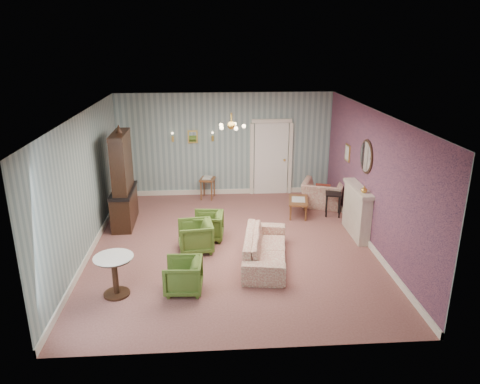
{
  "coord_description": "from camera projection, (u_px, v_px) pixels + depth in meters",
  "views": [
    {
      "loc": [
        -0.46,
        -9.06,
        4.34
      ],
      "look_at": [
        0.2,
        0.4,
        1.1
      ],
      "focal_mm": 34.21,
      "sensor_mm": 36.0,
      "label": 1
    }
  ],
  "objects": [
    {
      "name": "floor",
      "position": [
        232.0,
        246.0,
        9.99
      ],
      "size": [
        7.0,
        7.0,
        0.0
      ],
      "primitive_type": "plane",
      "color": "#8C5A51",
      "rests_on": "ground"
    },
    {
      "name": "sconce_right",
      "position": [
        213.0,
        137.0,
        12.66
      ],
      "size": [
        0.16,
        0.12,
        0.3
      ],
      "primitive_type": null,
      "color": "gold",
      "rests_on": "wall_back"
    },
    {
      "name": "wall_front",
      "position": [
        245.0,
        260.0,
        6.21
      ],
      "size": [
        6.0,
        0.0,
        6.0
      ],
      "primitive_type": "plane",
      "rotation": [
        -1.57,
        0.0,
        0.0
      ],
      "color": "slate",
      "rests_on": "ground"
    },
    {
      "name": "olive_chair_a",
      "position": [
        183.0,
        274.0,
        8.1
      ],
      "size": [
        0.65,
        0.68,
        0.67
      ],
      "primitive_type": "imported",
      "rotation": [
        0.0,
        0.0,
        -1.63
      ],
      "color": "#476623",
      "rests_on": "floor"
    },
    {
      "name": "coffee_table",
      "position": [
        298.0,
        207.0,
        11.62
      ],
      "size": [
        0.61,
        0.91,
        0.43
      ],
      "primitive_type": null,
      "rotation": [
        0.0,
        0.0,
        -0.18
      ],
      "color": "brown",
      "rests_on": "floor"
    },
    {
      "name": "door",
      "position": [
        271.0,
        157.0,
        12.99
      ],
      "size": [
        1.12,
        0.12,
        2.16
      ],
      "primitive_type": null,
      "color": "white",
      "rests_on": "floor"
    },
    {
      "name": "olive_chair_c",
      "position": [
        208.0,
        225.0,
        10.23
      ],
      "size": [
        0.68,
        0.72,
        0.68
      ],
      "primitive_type": "imported",
      "rotation": [
        0.0,
        0.0,
        -1.66
      ],
      "color": "#476623",
      "rests_on": "floor"
    },
    {
      "name": "sconce_left",
      "position": [
        173.0,
        137.0,
        12.59
      ],
      "size": [
        0.16,
        0.12,
        0.3
      ],
      "primitive_type": null,
      "color": "gold",
      "rests_on": "wall_back"
    },
    {
      "name": "wall_left",
      "position": [
        85.0,
        186.0,
        9.32
      ],
      "size": [
        0.0,
        7.0,
        7.0
      ],
      "primitive_type": "plane",
      "rotation": [
        1.57,
        0.0,
        1.57
      ],
      "color": "slate",
      "rests_on": "ground"
    },
    {
      "name": "nesting_table",
      "position": [
        208.0,
        187.0,
        12.82
      ],
      "size": [
        0.48,
        0.56,
        0.64
      ],
      "primitive_type": null,
      "rotation": [
        0.0,
        0.0,
        -0.21
      ],
      "color": "brown",
      "rests_on": "floor"
    },
    {
      "name": "dresser",
      "position": [
        122.0,
        177.0,
        10.79
      ],
      "size": [
        0.52,
        1.44,
        2.38
      ],
      "primitive_type": null,
      "rotation": [
        0.0,
        0.0,
        0.02
      ],
      "color": "black",
      "rests_on": "floor"
    },
    {
      "name": "pedestal_table",
      "position": [
        115.0,
        276.0,
        7.97
      ],
      "size": [
        0.88,
        0.88,
        0.75
      ],
      "primitive_type": null,
      "rotation": [
        0.0,
        0.0,
        -0.34
      ],
      "color": "black",
      "rests_on": "floor"
    },
    {
      "name": "sofa_chintz",
      "position": [
        265.0,
        243.0,
        9.15
      ],
      "size": [
        0.92,
        2.15,
        0.81
      ],
      "primitive_type": "imported",
      "rotation": [
        0.0,
        0.0,
        1.42
      ],
      "color": "#9E483F",
      "rests_on": "floor"
    },
    {
      "name": "wall_back",
      "position": [
        225.0,
        145.0,
        12.82
      ],
      "size": [
        6.0,
        0.0,
        6.0
      ],
      "primitive_type": "plane",
      "rotation": [
        1.57,
        0.0,
        0.0
      ],
      "color": "slate",
      "rests_on": "ground"
    },
    {
      "name": "gilt_mirror_back",
      "position": [
        193.0,
        137.0,
        12.65
      ],
      "size": [
        0.28,
        0.06,
        0.36
      ],
      "primitive_type": null,
      "color": "gold",
      "rests_on": "wall_back"
    },
    {
      "name": "chandelier",
      "position": [
        231.0,
        126.0,
        9.14
      ],
      "size": [
        0.56,
        0.56,
        0.36
      ],
      "primitive_type": null,
      "color": "gold",
      "rests_on": "ceiling"
    },
    {
      "name": "olive_chair_b",
      "position": [
        195.0,
        235.0,
        9.65
      ],
      "size": [
        0.73,
        0.77,
        0.72
      ],
      "primitive_type": "imported",
      "rotation": [
        0.0,
        0.0,
        -1.45
      ],
      "color": "#476623",
      "rests_on": "floor"
    },
    {
      "name": "wingback_chair",
      "position": [
        323.0,
        190.0,
        12.17
      ],
      "size": [
        1.25,
        1.04,
        0.93
      ],
      "primitive_type": "imported",
      "rotation": [
        0.0,
        0.0,
        2.76
      ],
      "color": "#9E483F",
      "rests_on": "floor"
    },
    {
      "name": "wall_right",
      "position": [
        372.0,
        180.0,
        9.72
      ],
      "size": [
        0.0,
        7.0,
        7.0
      ],
      "primitive_type": "plane",
      "rotation": [
        1.57,
        0.0,
        -1.57
      ],
      "color": "slate",
      "rests_on": "ground"
    },
    {
      "name": "framed_print",
      "position": [
        348.0,
        153.0,
        11.32
      ],
      "size": [
        0.04,
        0.34,
        0.42
      ],
      "primitive_type": null,
      "color": "gold",
      "rests_on": "wall_right"
    },
    {
      "name": "ceiling",
      "position": [
        231.0,
        113.0,
        9.05
      ],
      "size": [
        7.0,
        7.0,
        0.0
      ],
      "primitive_type": "plane",
      "rotation": [
        3.14,
        0.0,
        0.0
      ],
      "color": "white",
      "rests_on": "ground"
    },
    {
      "name": "burgundy_cushion",
      "position": [
        323.0,
        191.0,
        12.02
      ],
      "size": [
        0.41,
        0.28,
        0.39
      ],
      "primitive_type": "cube",
      "rotation": [
        0.17,
        0.0,
        -0.35
      ],
      "color": "maroon",
      "rests_on": "wingback_chair"
    },
    {
      "name": "oval_mirror",
      "position": [
        366.0,
        157.0,
        9.96
      ],
      "size": [
        0.04,
        0.76,
        0.84
      ],
      "primitive_type": null,
      "color": "white",
      "rests_on": "wall_right"
    },
    {
      "name": "wall_right_floral",
      "position": [
        372.0,
        180.0,
        9.72
      ],
      "size": [
        0.0,
        7.0,
        7.0
      ],
      "primitive_type": "plane",
      "rotation": [
        1.57,
        0.0,
        -1.57
      ],
      "color": "#B25966",
      "rests_on": "ground"
    },
    {
      "name": "fireplace",
      "position": [
        357.0,
        211.0,
        10.37
      ],
      "size": [
        0.3,
        1.4,
        1.16
      ],
      "primitive_type": null,
      "color": "beige",
      "rests_on": "floor"
    },
    {
      "name": "side_table_black",
      "position": [
        333.0,
        204.0,
        11.59
      ],
      "size": [
        0.48,
        0.48,
        0.6
      ],
      "primitive_type": null,
      "rotation": [
        0.0,
        0.0,
        -0.23
      ],
      "color": "black",
      "rests_on": "floor"
    },
    {
      "name": "mantel_vase",
      "position": [
        364.0,
        189.0,
        9.78
      ],
      "size": [
        0.15,
        0.15,
        0.15
      ],
      "primitive_type": "imported",
      "color": "gold",
      "rests_on": "fireplace"
    }
  ]
}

